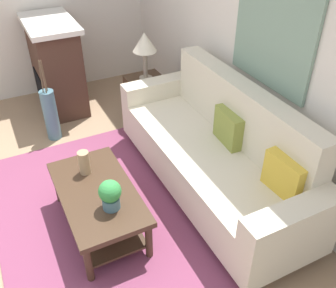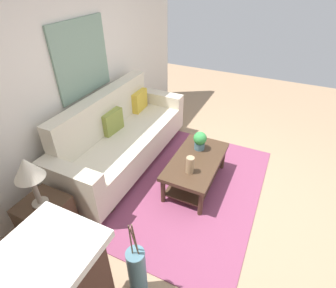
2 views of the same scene
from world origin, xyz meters
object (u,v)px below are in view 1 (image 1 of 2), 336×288
Objects in this scene: throw_pillow_mustard at (285,175)px; fireplace at (57,66)px; coffee_table at (99,200)px; tabletop_vase at (85,162)px; potted_plant_tabletop at (111,194)px; couch at (216,153)px; throw_pillow_olive at (229,127)px; floor_vase at (51,115)px; side_table at (147,99)px; table_lamp at (145,44)px; framed_painting at (273,31)px.

throw_pillow_mustard is 0.31× the size of fireplace.
coffee_table is 5.00× the size of tabletop_vase.
potted_plant_tabletop is at bearing 6.57° from tabletop_vase.
couch is 0.28m from throw_pillow_olive.
floor_vase is at bearing -150.44° from throw_pillow_mustard.
throw_pillow_mustard reaches higher than side_table.
fireplace reaches higher than table_lamp.
fireplace is at bearing -132.23° from table_lamp.
potted_plant_tabletop is 0.23× the size of fireplace.
floor_vase is (-0.10, -1.17, -0.69)m from table_lamp.
side_table is (-1.50, 1.12, -0.03)m from coffee_table.
throw_pillow_mustard is 1.64× the size of tabletop_vase.
tabletop_vase is 0.23× the size of framed_painting.
potted_plant_tabletop is 0.47× the size of side_table.
fireplace is at bearing 174.34° from coffee_table.
framed_painting is at bearing 18.90° from side_table.
table_lamp is 1.68m from framed_painting.
throw_pillow_mustard is at bearing 51.65° from tabletop_vase.
throw_pillow_mustard is 1.67m from tabletop_vase.
table_lamp is at bearing 47.77° from fireplace.
tabletop_vase is at bearing -173.43° from potted_plant_tabletop.
throw_pillow_olive is at bearing 78.29° from tabletop_vase.
side_table is 0.98× the size of table_lamp.
table_lamp reaches higher than throw_pillow_mustard.
fireplace is (-2.04, 0.24, 0.05)m from tabletop_vase.
potted_plant_tabletop is 2.07m from side_table.
fireplace is (-3.08, -1.06, -0.09)m from throw_pillow_mustard.
table_lamp reaches higher than couch.
throw_pillow_olive reaches higher than floor_vase.
table_lamp is (-1.75, 1.07, 0.42)m from potted_plant_tabletop.
throw_pillow_olive reaches higher than coffee_table.
throw_pillow_mustard is 2.74m from floor_vase.
framed_painting is at bearing 18.90° from table_lamp.
fireplace is (-2.31, 0.23, 0.27)m from coffee_table.
potted_plant_tabletop is at bearing 11.02° from coffee_table.
potted_plant_tabletop is at bearing -31.59° from side_table.
coffee_table is 1.96× the size of side_table.
couch reaches higher than side_table.
couch is at bearing 1.88° from side_table.
couch is 1.22m from tabletop_vase.
tabletop_vase reaches higher than coffee_table.
couch is 1.51m from side_table.
table_lamp is 1.27m from fireplace.
framed_painting is (0.00, 0.34, 0.85)m from throw_pillow_olive.
framed_painting is at bearing 98.66° from potted_plant_tabletop.
side_table is 0.91× the size of floor_vase.
framed_painting is at bearing 155.91° from throw_pillow_mustard.
table_lamp is (-1.50, -0.05, 0.56)m from couch.
tabletop_vase is at bearing -102.90° from couch.
table_lamp reaches higher than tabletop_vase.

